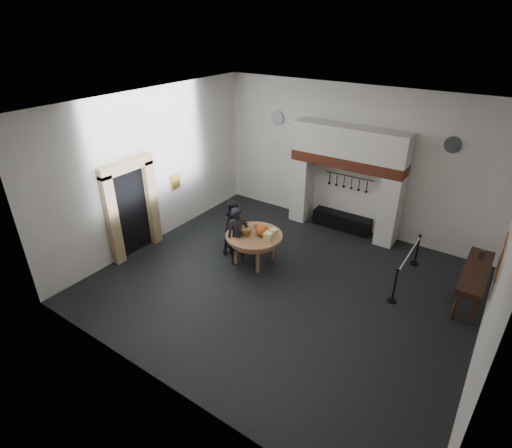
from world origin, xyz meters
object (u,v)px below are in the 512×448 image
Objects in this scene: iron_range at (342,221)px; barrier_post_far at (417,250)px; visitor_near at (238,237)px; work_table at (254,236)px; barrier_post_near at (395,286)px; visitor_far at (235,227)px; side_table at (477,271)px.

barrier_post_far is (2.57, -0.83, 0.20)m from iron_range.
work_table is at bearing -9.35° from visitor_near.
iron_range is 1.13× the size of visitor_near.
visitor_near reaches higher than iron_range.
work_table reaches higher than iron_range.
visitor_near is at bearing -146.61° from barrier_post_far.
work_table is 1.75× the size of barrier_post_near.
work_table is 0.95× the size of visitor_far.
barrier_post_near is 1.00× the size of barrier_post_far.
visitor_near is 0.57m from visitor_far.
visitor_far is 0.75× the size of side_table.
side_table is at bearing 36.01° from barrier_post_near.
visitor_far reaches higher than work_table.
visitor_far is (-0.40, 0.40, -0.02)m from visitor_near.
visitor_far is at bearing -122.00° from iron_range.
visitor_near is at bearing -113.86° from iron_range.
visitor_near is 4.98m from barrier_post_far.
barrier_post_far reaches higher than iron_range.
work_table is at bearing -173.47° from barrier_post_near.
visitor_far is 6.24m from side_table.
visitor_near is at bearing -102.35° from visitor_far.
work_table is at bearing -110.66° from iron_range.
side_table is at bearing -22.71° from iron_range.
work_table is 4.53m from barrier_post_far.
visitor_near is (-0.34, -0.30, -0.00)m from work_table.
side_table is 1.94m from barrier_post_near.
side_table is (4.10, -1.72, 0.62)m from iron_range.
visitor_near is 1.87× the size of barrier_post_near.
iron_range is 1.21× the size of work_table.
barrier_post_far is (4.55, 2.33, -0.37)m from visitor_far.
barrier_post_near is at bearing -53.18° from visitor_far.
barrier_post_near is (4.55, 0.33, -0.37)m from visitor_far.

